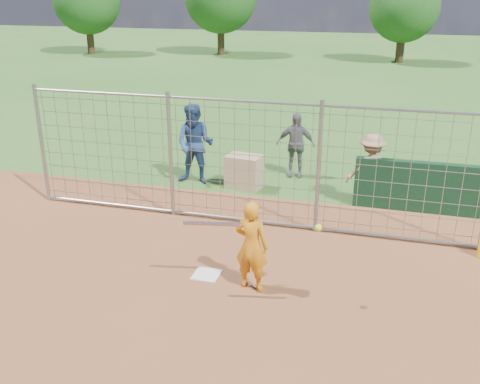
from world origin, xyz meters
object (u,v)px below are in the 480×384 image
(bystander_a, at_px, (195,144))
(bystander_c, at_px, (371,169))
(bystander_b, at_px, (295,145))
(batter, at_px, (252,246))
(equipment_bin, at_px, (244,172))

(bystander_a, height_order, bystander_c, bystander_a)
(bystander_a, distance_m, bystander_c, 4.14)
(bystander_a, bearing_deg, bystander_b, 26.62)
(batter, height_order, bystander_b, bystander_b)
(equipment_bin, bearing_deg, batter, -65.90)
(batter, xyz_separation_m, bystander_b, (-0.30, 5.52, 0.07))
(bystander_c, distance_m, equipment_bin, 2.95)
(bystander_b, height_order, equipment_bin, bystander_b)
(bystander_b, bearing_deg, bystander_a, -156.92)
(equipment_bin, bearing_deg, bystander_c, 2.72)
(bystander_c, height_order, equipment_bin, bystander_c)
(batter, height_order, bystander_c, bystander_c)
(batter, height_order, equipment_bin, batter)
(bystander_b, bearing_deg, bystander_c, -40.73)
(batter, height_order, bystander_a, bystander_a)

